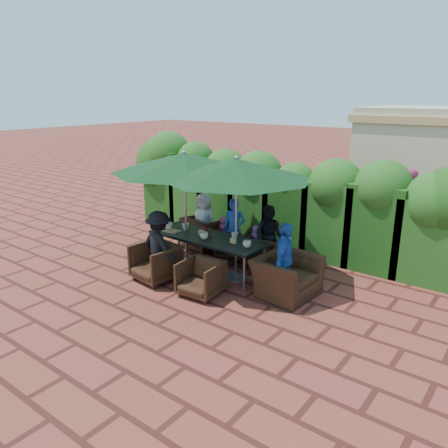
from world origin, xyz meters
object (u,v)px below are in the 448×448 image
Objects in this scene: chair_near_right at (201,277)px; chair_end_right at (287,270)px; umbrella_right at (237,169)px; chair_far_left at (205,231)px; umbrella_left at (184,162)px; chair_near_left at (155,261)px; chair_far_mid at (233,241)px; chair_far_right at (265,249)px; dining_table at (208,240)px.

chair_end_right is at bearing 32.95° from chair_near_right.
umbrella_right reaches higher than chair_end_right.
chair_far_left is at bearing 74.19° from chair_end_right.
umbrella_left is 4.14× the size of chair_near_right.
chair_near_right is 0.65× the size of chair_end_right.
chair_near_left is 0.73× the size of chair_end_right.
umbrella_left reaches higher than chair_far_mid.
chair_far_right is 0.89× the size of chair_near_left.
chair_near_right reaches higher than chair_far_right.
chair_far_mid is at bearing 128.79° from umbrella_right.
umbrella_left is at bearing 93.49° from chair_end_right.
chair_far_left reaches higher than dining_table.
chair_far_right is at bearing 63.45° from chair_near_left.
chair_near_left is at bearing 175.93° from chair_near_right.
dining_table is at bearing -178.71° from umbrella_right.
umbrella_right reaches higher than chair_far_left.
chair_near_left is (-1.22, -1.01, -1.81)m from umbrella_right.
chair_far_left is 2.03m from chair_near_left.
chair_far_left is at bearing 148.84° from umbrella_right.
chair_near_left is at bearing -140.37° from umbrella_right.
chair_far_left is 1.20× the size of chair_near_right.
chair_far_right is 1.48m from chair_end_right.
umbrella_right is at bearing 92.86° from chair_end_right.
chair_end_right is at bearing 170.15° from chair_far_left.
chair_end_right reaches higher than chair_far_left.
chair_far_right is (1.37, 0.97, -1.86)m from umbrella_left.
chair_near_right is at bearing 71.50° from chair_far_right.
umbrella_right reaches higher than dining_table.
umbrella_left reaches higher than chair_far_left.
chair_end_right is (2.47, -0.02, -1.73)m from umbrella_left.
chair_far_left is at bearing 122.97° from chair_near_right.
chair_far_left is 1.21× the size of chair_far_right.
dining_table is 3.11× the size of chair_near_left.
umbrella_left is at bearing 40.24° from chair_far_mid.
chair_far_mid is 0.64× the size of chair_end_right.
chair_far_right is at bearing 156.84° from chair_far_mid.
dining_table is at bearing 37.58° from chair_far_right.
umbrella_right is at bearing 80.56° from chair_near_right.
umbrella_left is 4.20× the size of chair_far_mid.
chair_far_right is at bearing 80.85° from chair_near_right.
chair_end_right reaches higher than chair_far_mid.
umbrella_right reaches higher than chair_near_left.
dining_table reaches higher than chair_near_right.
dining_table is 1.65m from umbrella_left.
dining_table is at bearing 142.51° from chair_far_left.
umbrella_right is at bearing 46.08° from chair_near_left.
chair_far_left is 1.22× the size of chair_far_mid.
umbrella_right is 2.25m from chair_far_mid.
chair_near_right is at bearing 132.02° from chair_end_right.
chair_far_mid is (-0.79, 0.98, -1.86)m from umbrella_right.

